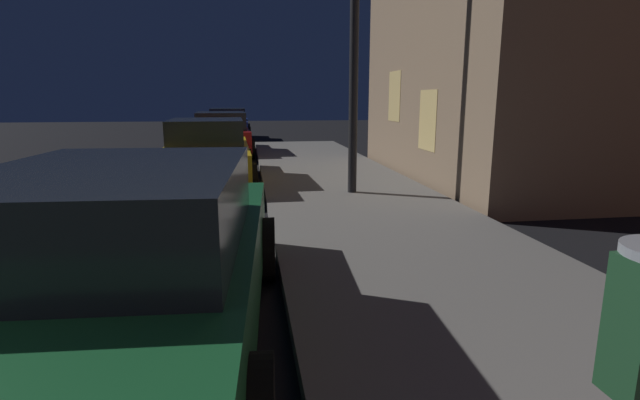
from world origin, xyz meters
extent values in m
cube|color=#19592D|center=(2.85, 2.14, 0.57)|extent=(2.07, 4.45, 0.64)
cube|color=#1E2328|center=(2.84, 1.97, 1.15)|extent=(1.73, 2.37, 0.56)
cylinder|color=black|center=(2.01, 3.54, 0.33)|extent=(0.26, 0.67, 0.66)
cylinder|color=black|center=(3.85, 3.44, 0.33)|extent=(0.26, 0.67, 0.66)
cube|color=gold|center=(2.85, 9.10, 0.57)|extent=(1.85, 4.37, 0.64)
cube|color=#1E2328|center=(2.85, 9.18, 1.15)|extent=(1.57, 2.10, 0.56)
cylinder|color=black|center=(1.94, 10.41, 0.33)|extent=(0.24, 0.67, 0.66)
cylinder|color=black|center=(3.68, 10.47, 0.33)|extent=(0.24, 0.67, 0.66)
cylinder|color=black|center=(2.02, 7.73, 0.33)|extent=(0.24, 0.67, 0.66)
cylinder|color=black|center=(3.76, 7.79, 0.33)|extent=(0.24, 0.67, 0.66)
cube|color=maroon|center=(2.85, 14.93, 0.57)|extent=(1.96, 4.35, 0.64)
cube|color=#1E2328|center=(2.86, 14.74, 1.15)|extent=(1.66, 2.36, 0.56)
cylinder|color=black|center=(1.90, 16.20, 0.33)|extent=(0.25, 0.67, 0.66)
cylinder|color=black|center=(3.67, 16.29, 0.33)|extent=(0.25, 0.67, 0.66)
cylinder|color=black|center=(2.03, 13.56, 0.33)|extent=(0.25, 0.67, 0.66)
cylinder|color=black|center=(3.80, 13.65, 0.33)|extent=(0.25, 0.67, 0.66)
cube|color=navy|center=(2.85, 21.29, 0.57)|extent=(1.78, 4.40, 0.64)
cube|color=#1E2328|center=(2.85, 21.19, 1.15)|extent=(1.56, 2.05, 0.56)
cylinder|color=black|center=(1.95, 22.64, 0.33)|extent=(0.22, 0.66, 0.66)
cylinder|color=black|center=(3.73, 22.65, 0.33)|extent=(0.22, 0.66, 0.66)
cylinder|color=black|center=(1.97, 19.92, 0.33)|extent=(0.22, 0.66, 0.66)
cylinder|color=black|center=(3.75, 19.93, 0.33)|extent=(0.22, 0.66, 0.66)
cylinder|color=black|center=(5.61, 7.21, 2.86)|extent=(0.16, 0.16, 5.43)
cube|color=#F2D17F|center=(7.32, 7.89, 1.43)|extent=(0.06, 0.90, 1.20)
cube|color=#F2D17F|center=(7.32, 10.14, 1.91)|extent=(0.06, 0.90, 1.20)
camera|label=1|loc=(3.72, -1.29, 1.86)|focal=26.57mm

